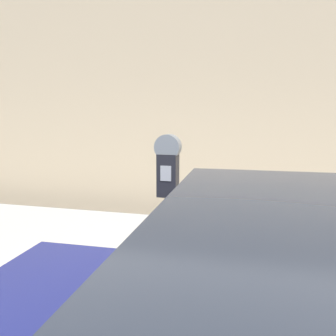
# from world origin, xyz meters

# --- Properties ---
(sidewalk) EXTENTS (24.00, 2.80, 0.15)m
(sidewalk) POSITION_xyz_m (0.00, 2.20, 0.07)
(sidewalk) COLOR #BCB7AD
(sidewalk) RESTS_ON ground_plane
(building_facade) EXTENTS (24.00, 0.30, 6.13)m
(building_facade) POSITION_xyz_m (0.00, 4.24, 3.06)
(building_facade) COLOR tan
(building_facade) RESTS_ON ground_plane
(parking_meter) EXTENTS (0.21, 0.15, 1.50)m
(parking_meter) POSITION_xyz_m (-0.51, 1.05, 1.24)
(parking_meter) COLOR #2D2D30
(parking_meter) RESTS_ON sidewalk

